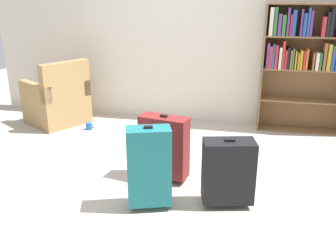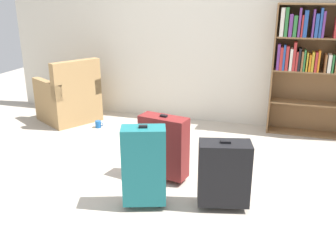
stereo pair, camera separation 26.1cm
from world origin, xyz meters
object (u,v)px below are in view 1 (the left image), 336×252
Objects in this scene: suitcase_black at (228,171)px; bookshelf at (306,57)px; armchair at (58,101)px; suitcase_teal at (149,167)px; mug at (89,126)px; suitcase_dark_red at (164,147)px.

bookshelf is at bearing 69.62° from suitcase_black.
armchair is 1.28× the size of suitcase_teal.
suitcase_teal is at bearing -45.60° from armchair.
mug is at bearing -167.68° from bookshelf.
suitcase_dark_red is at bearing -36.10° from armchair.
mug is (-2.75, -0.60, -0.94)m from bookshelf.
suitcase_black is (-0.79, -2.13, -0.66)m from bookshelf.
suitcase_dark_red is 0.90× the size of suitcase_teal.
suitcase_black reaches higher than mug.
bookshelf is at bearing 58.23° from suitcase_teal.
suitcase_dark_red is at bearing 151.50° from suitcase_black.
bookshelf is at bearing 7.51° from armchair.
armchair reaches higher than suitcase_teal.
suitcase_dark_red is at bearing -41.69° from mug.
suitcase_teal reaches higher than suitcase_black.
bookshelf is at bearing 12.32° from mug.
mug is 0.18× the size of suitcase_dark_red.
bookshelf is 13.66× the size of mug.
bookshelf is 2.65× the size of suitcase_black.
suitcase_teal is (1.32, -1.72, 0.34)m from mug.
armchair is (-3.28, -0.43, -0.67)m from bookshelf.
bookshelf is 2.79m from suitcase_teal.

